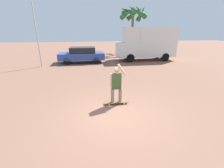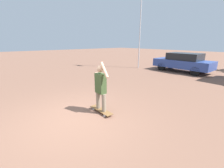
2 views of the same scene
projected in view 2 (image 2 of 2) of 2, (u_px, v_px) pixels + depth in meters
The scene contains 5 objects.
ground_plane at pixel (75, 119), 4.67m from camera, with size 80.00×80.00×0.00m, color brown.
skateboard at pixel (101, 110), 5.10m from camera, with size 1.00×0.25×0.09m.
person_skateboarder at pixel (101, 86), 4.87m from camera, with size 0.65×0.22×1.64m.
parked_car_blue at pixel (183, 62), 11.82m from camera, with size 4.28×1.81×1.48m.
flagpole at pixel (141, 14), 12.47m from camera, with size 0.90×0.12×8.04m.
Camera 2 is at (3.95, -1.81, 2.33)m, focal length 24.00 mm.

